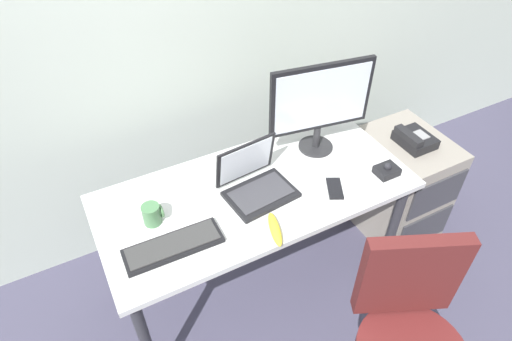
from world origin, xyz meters
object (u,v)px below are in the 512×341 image
object	(u,v)px
coffee_mug	(152,214)
monitor_main	(321,102)
file_cabinet	(399,185)
laptop	(255,182)
keyboard	(173,246)
trackball_mouse	(387,170)
cell_phone	(335,188)
desk_phone	(414,139)
banana	(275,229)

from	to	relation	value
coffee_mug	monitor_main	bearing A→B (deg)	6.52
file_cabinet	monitor_main	distance (m)	0.89
laptop	keyboard	bearing A→B (deg)	-162.46
trackball_mouse	cell_phone	bearing A→B (deg)	174.39
desk_phone	coffee_mug	world-z (taller)	coffee_mug
laptop	trackball_mouse	distance (m)	0.66
monitor_main	trackball_mouse	distance (m)	0.47
coffee_mug	trackball_mouse	bearing A→B (deg)	-11.68
file_cabinet	cell_phone	distance (m)	0.78
monitor_main	cell_phone	size ratio (longest dim) A/B	3.69
keyboard	banana	xyz separation A→B (m)	(0.41, -0.12, 0.01)
desk_phone	trackball_mouse	bearing A→B (deg)	-154.00
keyboard	cell_phone	xyz separation A→B (m)	(0.80, -0.02, -0.01)
file_cabinet	laptop	size ratio (longest dim) A/B	1.99
desk_phone	trackball_mouse	distance (m)	0.39
desk_phone	banana	bearing A→B (deg)	-166.68
coffee_mug	keyboard	bearing A→B (deg)	-81.39
file_cabinet	monitor_main	xyz separation A→B (m)	(-0.55, 0.15, 0.68)
monitor_main	cell_phone	xyz separation A→B (m)	(-0.10, -0.31, -0.28)
keyboard	coffee_mug	world-z (taller)	coffee_mug
keyboard	trackball_mouse	world-z (taller)	trackball_mouse
keyboard	laptop	size ratio (longest dim) A/B	1.23
monitor_main	coffee_mug	bearing A→B (deg)	-173.48
file_cabinet	monitor_main	world-z (taller)	monitor_main
keyboard	banana	bearing A→B (deg)	-16.57
desk_phone	coffee_mug	distance (m)	1.47
trackball_mouse	coffee_mug	distance (m)	1.14
keyboard	laptop	distance (m)	0.48
keyboard	coffee_mug	distance (m)	0.18
laptop	coffee_mug	xyz separation A→B (m)	(-0.49, 0.03, -0.01)
laptop	trackball_mouse	world-z (taller)	laptop
desk_phone	keyboard	xyz separation A→B (m)	(-1.44, -0.12, 0.04)
laptop	banana	world-z (taller)	laptop
desk_phone	laptop	world-z (taller)	laptop
cell_phone	banana	world-z (taller)	banana
file_cabinet	desk_phone	distance (m)	0.37
file_cabinet	desk_phone	world-z (taller)	desk_phone
desk_phone	banana	distance (m)	1.05
file_cabinet	trackball_mouse	xyz separation A→B (m)	(-0.36, -0.19, 0.42)
coffee_mug	banana	bearing A→B (deg)	-34.30
trackball_mouse	banana	size ratio (longest dim) A/B	0.58
banana	file_cabinet	bearing A→B (deg)	14.08
file_cabinet	laptop	xyz separation A→B (m)	(-0.99, 0.01, 0.45)
keyboard	file_cabinet	bearing A→B (deg)	5.35
monitor_main	file_cabinet	bearing A→B (deg)	-14.97
cell_phone	banana	size ratio (longest dim) A/B	0.75
cell_phone	monitor_main	bearing A→B (deg)	100.10
file_cabinet	banana	xyz separation A→B (m)	(-1.03, -0.26, 0.42)
desk_phone	trackball_mouse	size ratio (longest dim) A/B	1.82
keyboard	banana	world-z (taller)	banana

